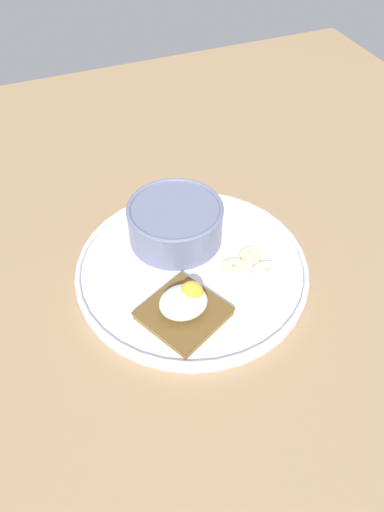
{
  "coord_description": "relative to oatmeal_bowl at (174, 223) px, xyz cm",
  "views": [
    {
      "loc": [
        15.9,
        39.75,
        49.52
      ],
      "look_at": [
        0.0,
        0.0,
        5.0
      ],
      "focal_mm": 35.0,
      "sensor_mm": 36.0,
      "label": 1
    }
  ],
  "objects": [
    {
      "name": "plate",
      "position": [
        -0.18,
        5.82,
        -2.91
      ],
      "size": [
        29.47,
        29.47,
        1.6
      ],
      "color": "white",
      "rests_on": "ground_plane"
    },
    {
      "name": "banana_slice_front",
      "position": [
        -4.71,
        8.45,
        -2.13
      ],
      "size": [
        3.82,
        3.9,
        1.48
      ],
      "color": "beige",
      "rests_on": "plate"
    },
    {
      "name": "poached_egg",
      "position": [
        3.4,
        12.64,
        0.07
      ],
      "size": [
        5.57,
        4.74,
        3.65
      ],
      "color": "white",
      "rests_on": "toast_slice"
    },
    {
      "name": "banana_slice_back",
      "position": [
        -8.24,
        10.65,
        -2.1
      ],
      "size": [
        4.46,
        4.52,
        1.51
      ],
      "color": "#FCEEC5",
      "rests_on": "plate"
    },
    {
      "name": "oatmeal_bowl",
      "position": [
        0.0,
        0.0,
        0.0
      ],
      "size": [
        12.51,
        12.51,
        5.33
      ],
      "color": "slate",
      "rests_on": "plate"
    },
    {
      "name": "ground_plane",
      "position": [
        -0.18,
        5.82,
        -4.71
      ],
      "size": [
        120.0,
        120.0,
        2.0
      ],
      "primitive_type": "cube",
      "color": "#A17F59",
      "rests_on": "ground"
    },
    {
      "name": "toast_slice",
      "position": [
        3.62,
        12.71,
        -2.04
      ],
      "size": [
        11.31,
        11.31,
        1.19
      ],
      "color": "brown",
      "rests_on": "plate"
    },
    {
      "name": "banana_slice_left",
      "position": [
        -7.69,
        7.23,
        -2.21
      ],
      "size": [
        3.77,
        3.78,
        1.16
      ],
      "color": "beige",
      "rests_on": "plate"
    }
  ]
}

